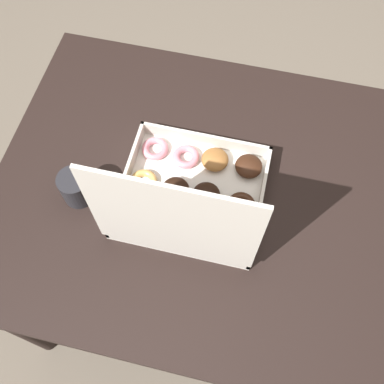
# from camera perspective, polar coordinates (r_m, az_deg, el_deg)

# --- Properties ---
(ground_plane) EXTENTS (8.00, 8.00, 0.00)m
(ground_plane) POSITION_cam_1_polar(r_m,az_deg,el_deg) (1.78, 1.29, -10.34)
(ground_plane) COLOR #6B6054
(dining_table) EXTENTS (1.07, 0.85, 0.72)m
(dining_table) POSITION_cam_1_polar(r_m,az_deg,el_deg) (1.20, 1.88, -2.07)
(dining_table) COLOR black
(dining_table) RESTS_ON ground_plane
(donut_box) EXTENTS (0.34, 0.32, 0.35)m
(donut_box) POSITION_cam_1_polar(r_m,az_deg,el_deg) (1.03, -0.29, -1.00)
(donut_box) COLOR silver
(donut_box) RESTS_ON dining_table
(coffee_mug) EXTENTS (0.08, 0.08, 0.08)m
(coffee_mug) POSITION_cam_1_polar(r_m,az_deg,el_deg) (1.10, -14.51, 0.61)
(coffee_mug) COLOR #232328
(coffee_mug) RESTS_ON dining_table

